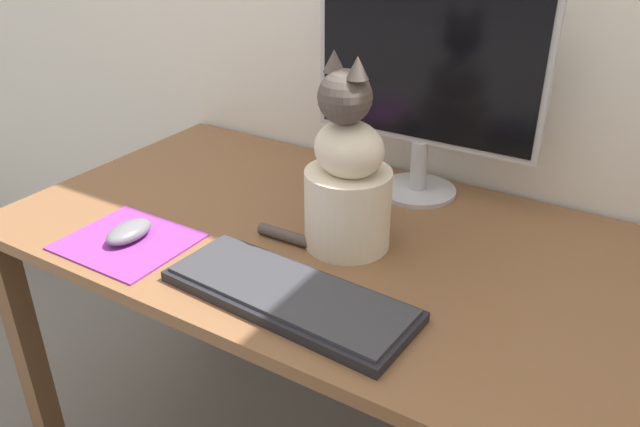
{
  "coord_description": "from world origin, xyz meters",
  "views": [
    {
      "loc": [
        0.45,
        -0.91,
        1.32
      ],
      "look_at": [
        -0.04,
        -0.12,
        0.84
      ],
      "focal_mm": 35.0,
      "sensor_mm": 36.0,
      "label": 1
    }
  ],
  "objects_px": {
    "computer_mouse_left": "(129,232)",
    "cat": "(347,179)",
    "monitor": "(425,79)",
    "keyboard": "(289,294)"
  },
  "relations": [
    {
      "from": "computer_mouse_left",
      "to": "keyboard",
      "type": "bearing_deg",
      "value": -0.12
    },
    {
      "from": "cat",
      "to": "computer_mouse_left",
      "type": "bearing_deg",
      "value": -130.66
    },
    {
      "from": "monitor",
      "to": "computer_mouse_left",
      "type": "relative_size",
      "value": 4.88
    },
    {
      "from": "monitor",
      "to": "keyboard",
      "type": "distance_m",
      "value": 0.54
    },
    {
      "from": "monitor",
      "to": "computer_mouse_left",
      "type": "distance_m",
      "value": 0.65
    },
    {
      "from": "keyboard",
      "to": "computer_mouse_left",
      "type": "xyz_separation_m",
      "value": [
        -0.36,
        0.0,
        0.01
      ]
    },
    {
      "from": "keyboard",
      "to": "cat",
      "type": "height_order",
      "value": "cat"
    },
    {
      "from": "monitor",
      "to": "computer_mouse_left",
      "type": "bearing_deg",
      "value": -127.83
    },
    {
      "from": "computer_mouse_left",
      "to": "cat",
      "type": "height_order",
      "value": "cat"
    },
    {
      "from": "computer_mouse_left",
      "to": "cat",
      "type": "xyz_separation_m",
      "value": [
        0.35,
        0.2,
        0.11
      ]
    }
  ]
}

